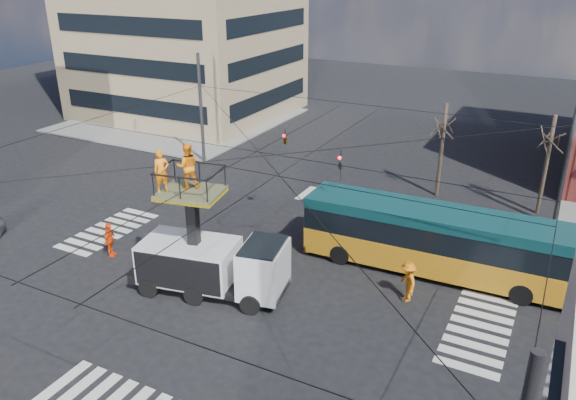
% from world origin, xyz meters
% --- Properties ---
extents(ground, '(120.00, 120.00, 0.00)m').
position_xyz_m(ground, '(0.00, 0.00, 0.00)').
color(ground, black).
rests_on(ground, ground).
extents(sidewalk_nw, '(18.00, 18.00, 0.12)m').
position_xyz_m(sidewalk_nw, '(-21.00, 21.00, 0.06)').
color(sidewalk_nw, slate).
rests_on(sidewalk_nw, ground).
extents(crosswalks, '(22.40, 22.40, 0.02)m').
position_xyz_m(crosswalks, '(0.00, 0.00, 0.01)').
color(crosswalks, silver).
rests_on(crosswalks, ground).
extents(overhead_network, '(24.24, 24.24, 8.00)m').
position_xyz_m(overhead_network, '(-0.07, 0.40, 4.29)').
color(overhead_network, '#2D2D30').
rests_on(overhead_network, ground).
extents(tree_a, '(2.00, 2.00, 6.00)m').
position_xyz_m(tree_a, '(5.00, 13.50, 4.63)').
color(tree_a, '#382B21').
rests_on(tree_a, ground).
extents(tree_b, '(2.00, 2.00, 6.00)m').
position_xyz_m(tree_b, '(11.00, 13.50, 4.63)').
color(tree_b, '#382B21').
rests_on(tree_b, ground).
extents(utility_truck, '(7.31, 3.69, 6.83)m').
position_xyz_m(utility_truck, '(-1.23, -2.55, 2.16)').
color(utility_truck, black).
rests_on(utility_truck, ground).
extents(city_bus, '(13.00, 3.01, 3.20)m').
position_xyz_m(city_bus, '(7.32, 3.80, 1.73)').
color(city_bus, orange).
rests_on(city_bus, ground).
extents(traffic_cone, '(0.36, 0.36, 0.73)m').
position_xyz_m(traffic_cone, '(-5.84, -1.50, 0.36)').
color(traffic_cone, '#FF400A').
rests_on(traffic_cone, ground).
extents(worker_ground, '(0.78, 1.15, 1.81)m').
position_xyz_m(worker_ground, '(-7.77, -2.12, 0.91)').
color(worker_ground, '#FF4A10').
rests_on(worker_ground, ground).
extents(flagger, '(1.29, 1.39, 1.88)m').
position_xyz_m(flagger, '(6.73, 0.78, 0.94)').
color(flagger, orange).
rests_on(flagger, ground).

